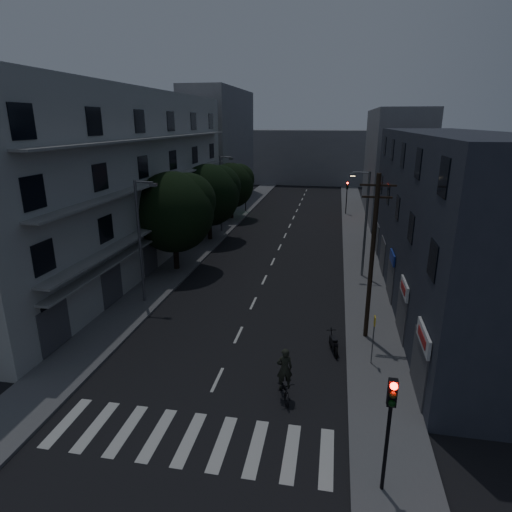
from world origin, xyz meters
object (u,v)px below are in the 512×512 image
(traffic_signal_near, at_px, (390,413))
(utility_pole, at_px, (372,255))
(cyclist, at_px, (284,382))
(motorcycle, at_px, (333,344))
(bus_stop_sign, at_px, (374,331))

(traffic_signal_near, xyz_separation_m, utility_pole, (0.07, 10.66, 1.77))
(cyclist, bearing_deg, motorcycle, 45.42)
(utility_pole, height_order, cyclist, utility_pole)
(motorcycle, bearing_deg, traffic_signal_near, -93.00)
(bus_stop_sign, bearing_deg, motorcycle, 151.58)
(utility_pole, relative_size, cyclist, 3.71)
(traffic_signal_near, distance_m, bus_stop_sign, 7.89)
(traffic_signal_near, xyz_separation_m, motorcycle, (-1.68, 8.80, -2.65))
(cyclist, bearing_deg, traffic_signal_near, -68.92)
(bus_stop_sign, height_order, motorcycle, bus_stop_sign)
(utility_pole, xyz_separation_m, cyclist, (-3.83, -6.23, -4.05))
(traffic_signal_near, bearing_deg, bus_stop_sign, 88.62)
(traffic_signal_near, height_order, cyclist, traffic_signal_near)
(motorcycle, distance_m, cyclist, 4.85)
(traffic_signal_near, height_order, bus_stop_sign, traffic_signal_near)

